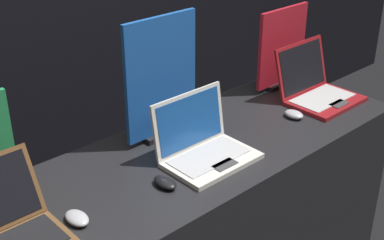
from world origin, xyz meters
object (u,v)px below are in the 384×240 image
at_px(laptop_front, 8,229).
at_px(promo_stand_back, 282,50).
at_px(mouse_back, 294,114).
at_px(laptop_middle, 203,145).
at_px(laptop_back, 316,88).
at_px(promo_stand_middle, 161,81).
at_px(mouse_middle, 165,182).
at_px(mouse_front, 77,218).

xyz_separation_m(laptop_front, promo_stand_back, (1.65, 0.24, 0.14)).
bearing_deg(mouse_back, laptop_middle, 177.71).
bearing_deg(laptop_back, promo_stand_middle, 164.94).
xyz_separation_m(laptop_middle, promo_stand_back, (0.82, 0.27, 0.14)).
height_order(laptop_middle, laptop_back, laptop_back).
bearing_deg(mouse_middle, mouse_front, 174.53).
distance_m(mouse_front, promo_stand_back, 1.47).
distance_m(mouse_front, mouse_middle, 0.36).
height_order(laptop_front, laptop_middle, laptop_middle).
relative_size(mouse_front, mouse_back, 1.10).
height_order(laptop_middle, promo_stand_middle, promo_stand_middle).
bearing_deg(laptop_front, mouse_middle, -8.38).
relative_size(promo_stand_middle, laptop_back, 1.48).
relative_size(laptop_front, mouse_middle, 3.23).
xyz_separation_m(laptop_front, laptop_back, (1.65, 0.01, 0.00)).
bearing_deg(laptop_front, laptop_middle, -1.95).
bearing_deg(mouse_middle, promo_stand_back, 16.94).
bearing_deg(promo_stand_back, mouse_front, -168.48).
distance_m(laptop_front, promo_stand_back, 1.67).
xyz_separation_m(laptop_middle, laptop_back, (0.82, 0.04, 0.00)).
distance_m(mouse_middle, promo_stand_middle, 0.47).
height_order(laptop_front, mouse_middle, laptop_front).
height_order(mouse_front, mouse_middle, same).
distance_m(mouse_back, promo_stand_back, 0.43).
height_order(mouse_front, promo_stand_back, promo_stand_back).
bearing_deg(laptop_middle, mouse_back, -2.29).
bearing_deg(laptop_middle, laptop_back, 2.58).
relative_size(laptop_front, mouse_back, 3.66).
xyz_separation_m(promo_stand_middle, promo_stand_back, (0.82, 0.01, -0.06)).
height_order(mouse_front, promo_stand_middle, promo_stand_middle).
distance_m(laptop_middle, promo_stand_middle, 0.33).
bearing_deg(mouse_middle, mouse_back, 2.38).
distance_m(mouse_middle, mouse_back, 0.82).
height_order(mouse_front, laptop_middle, laptop_middle).
bearing_deg(laptop_middle, laptop_front, 178.05).
relative_size(mouse_middle, mouse_back, 1.13).
bearing_deg(mouse_middle, promo_stand_middle, 51.57).
xyz_separation_m(mouse_middle, promo_stand_back, (1.07, 0.33, 0.19)).
bearing_deg(mouse_back, laptop_front, 177.91).
height_order(mouse_middle, laptop_back, laptop_back).
bearing_deg(mouse_front, laptop_back, 2.38).
xyz_separation_m(laptop_front, promo_stand_middle, (0.83, 0.23, 0.20)).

